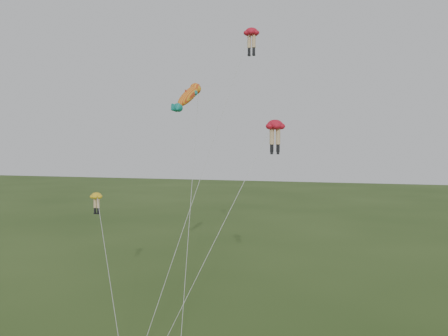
% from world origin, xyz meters
% --- Properties ---
extents(legs_kite_red_high, '(4.92, 13.17, 23.01)m').
position_xyz_m(legs_kite_red_high, '(3.16, 10.57, 22.01)').
color(legs_kite_red_high, red).
rests_on(legs_kite_red_high, ground).
extents(legs_kite_red_mid, '(7.14, 6.30, 15.04)m').
position_xyz_m(legs_kite_red_mid, '(6.62, 3.48, 14.26)').
color(legs_kite_red_mid, red).
rests_on(legs_kite_red_mid, ground).
extents(legs_kite_yellow, '(6.74, 7.87, 9.72)m').
position_xyz_m(legs_kite_yellow, '(-6.82, 3.37, 8.93)').
color(legs_kite_yellow, yellow).
rests_on(legs_kite_yellow, ground).
extents(fish_kite, '(2.69, 7.88, 18.26)m').
position_xyz_m(fish_kite, '(-0.05, 5.05, 16.91)').
color(fish_kite, '#FDA620').
rests_on(fish_kite, ground).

